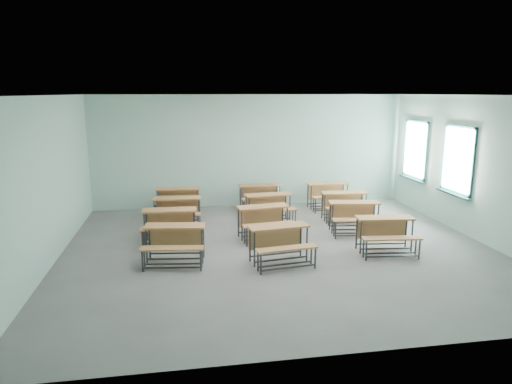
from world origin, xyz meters
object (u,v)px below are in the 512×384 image
(desk_unit_r0c2, at_px, (386,230))
(desk_unit_r1c0, at_px, (170,221))
(desk_unit_r3c0, at_px, (178,197))
(desk_unit_r1c2, at_px, (355,213))
(desk_unit_r2c0, at_px, (177,208))
(desk_unit_r2c1, at_px, (269,204))
(desk_unit_r3c1, at_px, (261,193))
(desk_unit_r0c1, at_px, (280,239))
(desk_unit_r2c2, at_px, (345,202))
(desk_unit_r3c2, at_px, (329,192))
(desk_unit_r1c1, at_px, (264,217))
(desk_unit_r0c0, at_px, (174,239))

(desk_unit_r0c2, distance_m, desk_unit_r1c0, 4.63)
(desk_unit_r3c0, bearing_deg, desk_unit_r1c2, -25.00)
(desk_unit_r2c0, bearing_deg, desk_unit_r0c2, -25.83)
(desk_unit_r2c1, height_order, desk_unit_r3c1, same)
(desk_unit_r0c1, height_order, desk_unit_r3c0, same)
(desk_unit_r2c2, bearing_deg, desk_unit_r2c1, -178.33)
(desk_unit_r2c2, bearing_deg, desk_unit_r3c1, 149.50)
(desk_unit_r0c1, distance_m, desk_unit_r3c1, 4.07)
(desk_unit_r2c1, relative_size, desk_unit_r3c2, 1.05)
(desk_unit_r2c2, relative_size, desk_unit_r3c2, 1.03)
(desk_unit_r0c1, bearing_deg, desk_unit_r2c2, 42.00)
(desk_unit_r2c2, bearing_deg, desk_unit_r3c2, 94.96)
(desk_unit_r0c1, bearing_deg, desk_unit_r0c2, -1.34)
(desk_unit_r1c2, bearing_deg, desk_unit_r0c1, -134.99)
(desk_unit_r1c1, bearing_deg, desk_unit_r2c2, 18.36)
(desk_unit_r3c2, bearing_deg, desk_unit_r3c0, 179.12)
(desk_unit_r2c0, distance_m, desk_unit_r2c1, 2.31)
(desk_unit_r1c2, relative_size, desk_unit_r3c2, 1.07)
(desk_unit_r1c1, height_order, desk_unit_r2c0, same)
(desk_unit_r3c0, bearing_deg, desk_unit_r1c1, -46.19)
(desk_unit_r2c2, bearing_deg, desk_unit_r3c0, 167.96)
(desk_unit_r1c1, bearing_deg, desk_unit_r3c0, 122.44)
(desk_unit_r0c1, height_order, desk_unit_r1c0, same)
(desk_unit_r0c1, relative_size, desk_unit_r2c1, 1.01)
(desk_unit_r2c2, relative_size, desk_unit_r3c0, 1.00)
(desk_unit_r0c1, relative_size, desk_unit_r1c2, 1.00)
(desk_unit_r0c2, bearing_deg, desk_unit_r1c2, 101.26)
(desk_unit_r3c0, xyz_separation_m, desk_unit_r3c1, (2.29, 0.13, 0.00))
(desk_unit_r0c1, distance_m, desk_unit_r1c0, 2.69)
(desk_unit_r0c1, bearing_deg, desk_unit_r2c0, 117.80)
(desk_unit_r0c1, xyz_separation_m, desk_unit_r1c2, (2.15, 1.63, 0.00))
(desk_unit_r2c1, xyz_separation_m, desk_unit_r3c1, (0.00, 1.28, 0.00))
(desk_unit_r1c0, distance_m, desk_unit_r1c1, 2.11)
(desk_unit_r3c0, bearing_deg, desk_unit_r1c0, -90.11)
(desk_unit_r0c0, relative_size, desk_unit_r2c2, 1.03)
(desk_unit_r1c0, xyz_separation_m, desk_unit_r3c0, (0.18, 2.30, 0.00))
(desk_unit_r0c0, xyz_separation_m, desk_unit_r1c0, (-0.12, 1.27, 0.00))
(desk_unit_r1c0, relative_size, desk_unit_r2c0, 0.98)
(desk_unit_r3c1, bearing_deg, desk_unit_r1c1, -99.79)
(desk_unit_r0c2, relative_size, desk_unit_r3c2, 1.05)
(desk_unit_r1c0, bearing_deg, desk_unit_r0c2, -13.95)
(desk_unit_r0c2, relative_size, desk_unit_r1c0, 1.02)
(desk_unit_r1c1, relative_size, desk_unit_r2c1, 1.01)
(desk_unit_r3c2, bearing_deg, desk_unit_r1c1, -135.46)
(desk_unit_r2c1, bearing_deg, desk_unit_r1c0, -161.14)
(desk_unit_r0c2, height_order, desk_unit_r3c1, same)
(desk_unit_r0c2, relative_size, desk_unit_r2c2, 1.02)
(desk_unit_r0c2, bearing_deg, desk_unit_r0c0, -175.60)
(desk_unit_r0c2, relative_size, desk_unit_r1c1, 0.99)
(desk_unit_r0c2, bearing_deg, desk_unit_r3c0, 144.90)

